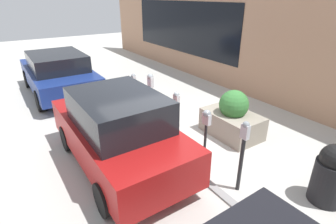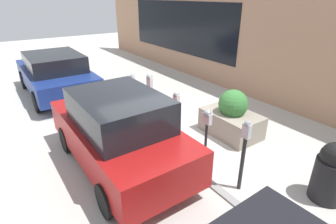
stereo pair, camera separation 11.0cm
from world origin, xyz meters
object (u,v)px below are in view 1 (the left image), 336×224
at_px(parking_meter_second, 206,124).
at_px(parking_meter_farthest, 134,86).
at_px(trash_bin, 331,174).
at_px(parked_car_rear, 58,73).
at_px(planter_box, 232,118).
at_px(parking_meter_fourth, 151,88).
at_px(parking_meter_nearest, 243,148).
at_px(parking_meter_middle, 176,110).
at_px(parked_car_middle, 118,130).

bearing_deg(parking_meter_second, parking_meter_farthest, 0.55).
height_order(parking_meter_second, trash_bin, parking_meter_second).
relative_size(parking_meter_second, parked_car_rear, 0.29).
bearing_deg(planter_box, parking_meter_farthest, 29.99).
bearing_deg(parking_meter_fourth, parking_meter_nearest, -179.24).
distance_m(parking_meter_middle, parked_car_middle, 1.54).
relative_size(parking_meter_middle, trash_bin, 1.19).
bearing_deg(parking_meter_nearest, parking_meter_middle, 0.05).
distance_m(parking_meter_nearest, parking_meter_farthest, 4.23).
height_order(parking_meter_middle, trash_bin, parking_meter_middle).
distance_m(parking_meter_farthest, parked_car_rear, 3.52).
xyz_separation_m(parking_meter_middle, parked_car_middle, (-0.08, 1.54, -0.06)).
bearing_deg(parked_car_middle, planter_box, -97.53).
height_order(planter_box, parked_car_middle, parked_car_middle).
distance_m(parking_meter_middle, planter_box, 1.60).
bearing_deg(parking_meter_second, parking_meter_nearest, -179.64).
xyz_separation_m(parking_meter_fourth, trash_bin, (-4.27, -1.14, -0.57)).
relative_size(parking_meter_fourth, trash_bin, 1.33).
relative_size(parking_meter_second, parking_meter_farthest, 1.02).
bearing_deg(parked_car_middle, trash_bin, -139.77).
bearing_deg(parked_car_rear, parking_meter_middle, -164.29).
relative_size(parking_meter_second, trash_bin, 1.14).
bearing_deg(parking_meter_nearest, planter_box, -42.32).
bearing_deg(parking_meter_second, parked_car_rear, 13.37).
xyz_separation_m(parking_meter_nearest, parking_meter_second, (0.98, 0.01, 0.06)).
relative_size(parking_meter_farthest, parked_car_rear, 0.28).
xyz_separation_m(parking_meter_nearest, parked_car_rear, (7.41, 1.53, -0.12)).
bearing_deg(parked_car_rear, parked_car_middle, 179.69).
relative_size(parking_meter_farthest, parked_car_middle, 0.33).
bearing_deg(parking_meter_nearest, trash_bin, -134.21).
bearing_deg(parking_meter_middle, parking_meter_nearest, -179.95).
xyz_separation_m(parking_meter_middle, parking_meter_farthest, (2.17, 0.04, 0.01)).
distance_m(parking_meter_farthest, parked_car_middle, 2.71).
xyz_separation_m(parking_meter_fourth, parking_meter_farthest, (1.03, -0.01, -0.23)).
distance_m(parked_car_middle, parked_car_rear, 5.43).
bearing_deg(trash_bin, parking_meter_second, 28.26).
bearing_deg(parked_car_middle, parking_meter_fourth, -51.44).
bearing_deg(parking_meter_farthest, parking_meter_fourth, 179.71).
xyz_separation_m(parking_meter_nearest, parking_meter_middle, (2.06, 0.00, -0.01)).
height_order(parking_meter_farthest, planter_box, parking_meter_farthest).
xyz_separation_m(parking_meter_second, parking_meter_middle, (1.08, -0.00, -0.08)).
distance_m(parking_meter_nearest, parked_car_rear, 7.57).
height_order(parked_car_rear, trash_bin, parked_car_rear).
height_order(parking_meter_middle, parking_meter_farthest, parking_meter_middle).
bearing_deg(parking_meter_farthest, parking_meter_second, -179.45).
xyz_separation_m(parking_meter_second, parking_meter_fourth, (2.22, 0.04, 0.16)).
distance_m(parked_car_middle, trash_bin, 4.04).
xyz_separation_m(planter_box, trash_bin, (-2.68, 0.38, 0.09)).
bearing_deg(parking_meter_middle, parking_meter_second, 179.77).
height_order(parking_meter_second, parking_meter_fourth, parking_meter_fourth).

